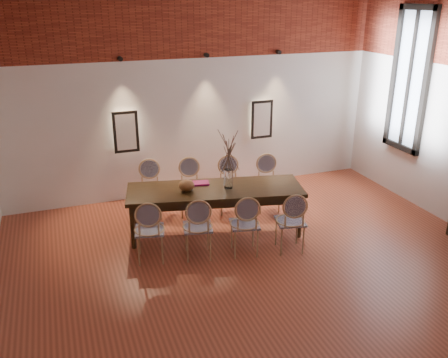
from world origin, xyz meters
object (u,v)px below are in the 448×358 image
object	(u,v)px
bowl	(187,186)
vase	(229,179)
chair_near_b	(198,227)
book	(201,183)
chair_far_b	(190,189)
chair_far_d	(268,185)
chair_near_a	(150,230)
chair_near_d	(290,221)
chair_near_c	(245,224)
dining_table	(215,210)
chair_far_c	(230,187)
chair_far_a	(150,191)

from	to	relation	value
bowl	vase	bearing A→B (deg)	-7.74
chair_near_b	book	distance (m)	0.97
chair_far_b	chair_far_d	size ratio (longest dim) A/B	1.00
chair_near_a	bowl	distance (m)	0.95
chair_near_a	chair_near_d	xyz separation A→B (m)	(1.98, -0.43, 0.00)
chair_near_a	chair_near_b	bearing A→B (deg)	0.00
chair_near_c	book	bearing A→B (deg)	120.67
dining_table	bowl	world-z (taller)	bowl
chair_near_a	bowl	size ratio (longest dim) A/B	3.92
chair_far_b	book	size ratio (longest dim) A/B	3.62
chair_near_b	chair_far_c	bearing A→B (deg)	64.69
chair_near_a	chair_near_c	size ratio (longest dim) A/B	1.00
vase	dining_table	bearing A→B (deg)	167.86
vase	chair_far_c	bearing A→B (deg)	67.63
chair_far_d	bowl	distance (m)	1.68
chair_near_d	book	world-z (taller)	chair_near_d
book	chair_near_b	bearing A→B (deg)	-110.30
vase	book	distance (m)	0.48
chair_near_d	chair_far_a	xyz separation A→B (m)	(-1.68, 1.82, 0.00)
dining_table	bowl	xyz separation A→B (m)	(-0.44, 0.04, 0.46)
chair_near_c	chair_far_d	world-z (taller)	same
chair_near_c	vase	xyz separation A→B (m)	(0.02, 0.73, 0.43)
chair_far_d	book	distance (m)	1.35
chair_far_c	chair_far_d	xyz separation A→B (m)	(0.66, -0.14, 0.00)
chair_near_b	chair_far_d	size ratio (longest dim) A/B	1.00
chair_far_c	chair_far_b	bearing A→B (deg)	-0.00
bowl	chair_far_c	bearing A→B (deg)	32.31
chair_near_c	chair_far_c	bearing A→B (deg)	90.00
chair_near_a	vase	size ratio (longest dim) A/B	3.13
chair_near_c	chair_near_a	bearing A→B (deg)	180.00
chair_near_b	bowl	xyz separation A→B (m)	(0.04, 0.67, 0.37)
chair_far_a	chair_far_c	bearing A→B (deg)	180.00
chair_near_a	chair_near_c	bearing A→B (deg)	-0.00
chair_near_c	bowl	bearing A→B (deg)	139.55
chair_far_b	chair_near_a	bearing A→B (deg)	64.69
bowl	chair_far_b	bearing A→B (deg)	70.13
bowl	chair_near_b	bearing A→B (deg)	-93.26
chair_far_b	bowl	bearing A→B (deg)	82.27
chair_near_b	chair_near_c	world-z (taller)	same
chair_near_a	chair_far_d	bearing A→B (deg)	35.18
vase	chair_near_d	bearing A→B (deg)	-53.75
vase	book	bearing A→B (deg)	141.82
chair_far_c	chair_far_d	world-z (taller)	same
chair_near_d	chair_far_a	bearing A→B (deg)	144.82
chair_far_a	chair_far_d	bearing A→B (deg)	180.00
chair_near_a	chair_far_a	distance (m)	1.43
chair_near_a	chair_near_d	world-z (taller)	same
chair_near_b	chair_far_c	distance (m)	1.58
chair_far_d	bowl	size ratio (longest dim) A/B	3.92
chair_far_b	vase	bearing A→B (deg)	127.43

